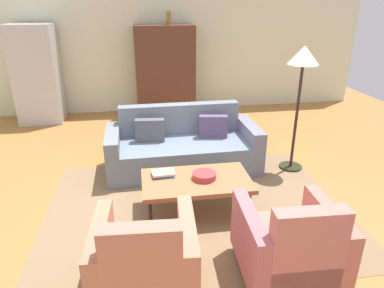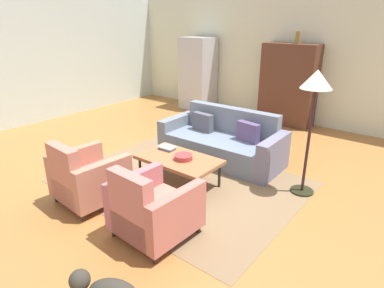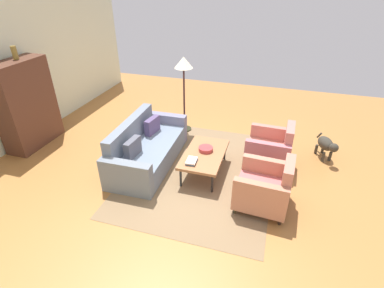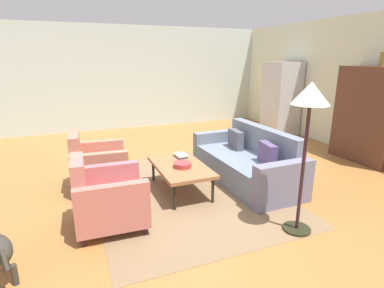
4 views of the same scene
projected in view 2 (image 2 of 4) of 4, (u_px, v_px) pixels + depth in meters
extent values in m
plane|color=#A76D36|center=(181.00, 174.00, 5.24)|extent=(10.78, 10.78, 0.00)
cube|color=beige|center=(289.00, 60.00, 7.58)|extent=(8.98, 0.12, 2.80)
cube|color=silver|center=(26.00, 62.00, 7.34)|extent=(0.12, 7.77, 2.80)
cube|color=olive|center=(181.00, 182.00, 4.97)|extent=(3.40, 2.60, 0.01)
cube|color=slate|center=(221.00, 149.00, 5.67)|extent=(1.76, 0.94, 0.42)
cube|color=slate|center=(232.00, 131.00, 5.85)|extent=(1.74, 0.22, 0.86)
cube|color=slate|center=(273.00, 157.00, 5.09)|extent=(0.20, 0.90, 0.62)
cube|color=slate|center=(177.00, 132.00, 6.17)|extent=(0.20, 0.90, 0.62)
cube|color=#56466D|center=(248.00, 132.00, 5.35)|extent=(0.41, 0.18, 0.32)
cube|color=#50525D|center=(203.00, 122.00, 5.86)|extent=(0.41, 0.15, 0.32)
cylinder|color=#242627|center=(165.00, 158.00, 5.38)|extent=(0.04, 0.04, 0.37)
cylinder|color=black|center=(219.00, 176.00, 4.77)|extent=(0.04, 0.04, 0.37)
cylinder|color=black|center=(140.00, 169.00, 4.97)|extent=(0.04, 0.04, 0.37)
cylinder|color=black|center=(196.00, 190.00, 4.36)|extent=(0.04, 0.04, 0.37)
cube|color=#9C643D|center=(179.00, 159.00, 4.80)|extent=(1.20, 0.70, 0.05)
cylinder|color=#2F2C1D|center=(100.00, 181.00, 4.91)|extent=(0.05, 0.05, 0.10)
cylinder|color=#2A2823|center=(128.00, 196.00, 4.49)|extent=(0.05, 0.05, 0.10)
cylinder|color=black|center=(56.00, 198.00, 4.44)|extent=(0.05, 0.05, 0.10)
cylinder|color=#33291D|center=(84.00, 217.00, 4.01)|extent=(0.05, 0.05, 0.10)
cube|color=#B76160|center=(91.00, 184.00, 4.39)|extent=(0.61, 0.83, 0.30)
cube|color=#BD725F|center=(65.00, 176.00, 4.08)|extent=(0.57, 0.18, 0.78)
cube|color=#B57358|center=(76.00, 168.00, 4.56)|extent=(0.17, 0.81, 0.56)
cube|color=#B9755C|center=(105.00, 183.00, 4.13)|extent=(0.17, 0.81, 0.56)
cylinder|color=#391B1E|center=(158.00, 208.00, 4.21)|extent=(0.05, 0.05, 0.10)
cylinder|color=#351F19|center=(198.00, 228.00, 3.80)|extent=(0.05, 0.05, 0.10)
cylinder|color=#3D2C1E|center=(114.00, 232.00, 3.73)|extent=(0.05, 0.05, 0.10)
cylinder|color=#391F22|center=(155.00, 259.00, 3.32)|extent=(0.05, 0.05, 0.10)
cube|color=#BE7462|center=(156.00, 215.00, 3.69)|extent=(0.59, 0.82, 0.30)
cube|color=#C37167|center=(131.00, 209.00, 3.38)|extent=(0.57, 0.16, 0.78)
cube|color=#B5636A|center=(135.00, 195.00, 3.86)|extent=(0.15, 0.80, 0.56)
cube|color=#C06B5E|center=(178.00, 216.00, 3.44)|extent=(0.15, 0.80, 0.56)
cylinder|color=#A93739|center=(183.00, 157.00, 4.72)|extent=(0.26, 0.26, 0.07)
cube|color=#385C8D|center=(167.00, 149.00, 5.09)|extent=(0.23, 0.17, 0.03)
cube|color=beige|center=(167.00, 147.00, 5.08)|extent=(0.26, 0.18, 0.02)
cube|color=#532F20|center=(288.00, 85.00, 7.40)|extent=(1.20, 0.50, 1.80)
cube|color=#4E2A22|center=(281.00, 82.00, 7.76)|extent=(0.56, 0.01, 1.51)
cube|color=#3F3319|center=(306.00, 85.00, 7.41)|extent=(0.56, 0.01, 1.51)
cylinder|color=olive|center=(298.00, 37.00, 6.97)|extent=(0.10, 0.10, 0.25)
cube|color=#B7BABF|center=(198.00, 74.00, 8.75)|extent=(0.80, 0.70, 1.85)
cylinder|color=#99999E|center=(208.00, 69.00, 8.96)|extent=(0.02, 0.02, 0.70)
cylinder|color=black|center=(302.00, 191.00, 4.69)|extent=(0.32, 0.32, 0.03)
cylinder|color=#341C1F|center=(308.00, 142.00, 4.42)|extent=(0.04, 0.04, 1.45)
cone|color=silver|center=(317.00, 79.00, 4.12)|extent=(0.40, 0.40, 0.24)
sphere|color=#38342B|center=(80.00, 280.00, 2.59)|extent=(0.17, 0.17, 0.17)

